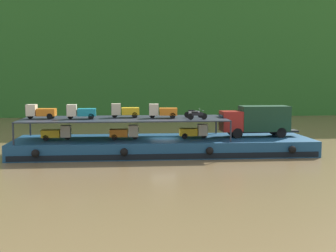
% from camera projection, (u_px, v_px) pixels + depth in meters
% --- Properties ---
extents(ground_plane, '(400.00, 400.00, 0.00)m').
position_uv_depth(ground_plane, '(164.00, 153.00, 42.97)').
color(ground_plane, brown).
extents(hillside_far_bank, '(124.58, 39.42, 39.49)m').
position_uv_depth(hillside_far_bank, '(143.00, 15.00, 101.19)').
color(hillside_far_bank, '#286023').
rests_on(hillside_far_bank, ground).
extents(cargo_barge, '(28.74, 8.22, 1.50)m').
position_uv_depth(cargo_barge, '(164.00, 146.00, 42.86)').
color(cargo_barge, navy).
rests_on(cargo_barge, ground).
extents(covered_lorry, '(7.89, 2.42, 3.10)m').
position_uv_depth(covered_lorry, '(256.00, 120.00, 43.78)').
color(covered_lorry, maroon).
rests_on(covered_lorry, cargo_barge).
extents(cargo_rack, '(19.54, 6.86, 2.00)m').
position_uv_depth(cargo_rack, '(125.00, 119.00, 42.26)').
color(cargo_rack, '#232833').
rests_on(cargo_rack, cargo_barge).
extents(mini_truck_lower_stern, '(2.76, 1.23, 1.38)m').
position_uv_depth(mini_truck_lower_stern, '(57.00, 133.00, 41.44)').
color(mini_truck_lower_stern, gold).
rests_on(mini_truck_lower_stern, cargo_barge).
extents(mini_truck_lower_aft, '(2.78, 1.27, 1.38)m').
position_uv_depth(mini_truck_lower_aft, '(125.00, 132.00, 41.90)').
color(mini_truck_lower_aft, orange).
rests_on(mini_truck_lower_aft, cargo_barge).
extents(mini_truck_lower_mid, '(2.76, 1.24, 1.38)m').
position_uv_depth(mini_truck_lower_mid, '(194.00, 131.00, 42.69)').
color(mini_truck_lower_mid, gold).
rests_on(mini_truck_lower_mid, cargo_barge).
extents(mini_truck_upper_stern, '(2.78, 1.27, 1.38)m').
position_uv_depth(mini_truck_upper_stern, '(41.00, 112.00, 41.51)').
color(mini_truck_upper_stern, orange).
rests_on(mini_truck_upper_stern, cargo_rack).
extents(mini_truck_upper_mid, '(2.78, 1.27, 1.38)m').
position_uv_depth(mini_truck_upper_mid, '(81.00, 112.00, 41.42)').
color(mini_truck_upper_mid, teal).
rests_on(mini_truck_upper_mid, cargo_rack).
extents(mini_truck_upper_fore, '(2.77, 1.26, 1.38)m').
position_uv_depth(mini_truck_upper_fore, '(125.00, 111.00, 42.89)').
color(mini_truck_upper_fore, gold).
rests_on(mini_truck_upper_fore, cargo_rack).
extents(mini_truck_upper_bow, '(2.78, 1.28, 1.38)m').
position_uv_depth(mini_truck_upper_bow, '(162.00, 111.00, 42.36)').
color(mini_truck_upper_bow, orange).
rests_on(mini_truck_upper_bow, cargo_rack).
extents(motorcycle_upper_port, '(1.90, 0.55, 0.87)m').
position_uv_depth(motorcycle_upper_port, '(197.00, 115.00, 40.78)').
color(motorcycle_upper_port, black).
rests_on(motorcycle_upper_port, cargo_rack).
extents(motorcycle_upper_centre, '(1.90, 0.55, 0.87)m').
position_uv_depth(motorcycle_upper_centre, '(194.00, 113.00, 42.81)').
color(motorcycle_upper_centre, black).
rests_on(motorcycle_upper_centre, cargo_rack).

